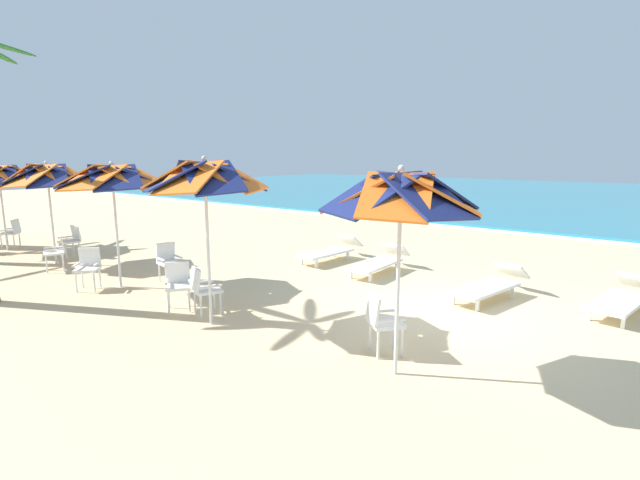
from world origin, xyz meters
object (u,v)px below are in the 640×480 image
beach_umbrella_3 (47,176)px  plastic_chair_7 (12,231)px  sun_lounger_0 (622,298)px  sun_lounger_3 (330,250)px  beach_umbrella_0 (401,196)px  sun_lounger_2 (379,261)px  plastic_chair_3 (88,266)px  sun_lounger_1 (489,285)px  plastic_chair_4 (168,260)px  plastic_chair_5 (71,239)px  plastic_chair_0 (382,320)px  beach_umbrella_1 (205,179)px  plastic_chair_2 (178,283)px  beach_umbrella_2 (112,178)px  plastic_chair_6 (57,250)px  plastic_chair_1 (203,288)px

beach_umbrella_3 → plastic_chair_7: size_ratio=3.04×
sun_lounger_0 → sun_lounger_3: (-6.59, 0.10, 0.00)m
beach_umbrella_0 → sun_lounger_2: bearing=123.8°
beach_umbrella_0 → plastic_chair_3: 7.22m
beach_umbrella_3 → sun_lounger_1: 10.79m
plastic_chair_4 → plastic_chair_5: (-4.29, -0.19, 0.00)m
plastic_chair_0 → beach_umbrella_3: 9.69m
sun_lounger_0 → beach_umbrella_3: bearing=-158.9°
plastic_chair_0 → beach_umbrella_1: beach_umbrella_1 is taller
beach_umbrella_1 → beach_umbrella_3: size_ratio=1.05×
sun_lounger_2 → plastic_chair_5: bearing=-153.5°
beach_umbrella_3 → plastic_chair_7: 3.74m
beach_umbrella_0 → plastic_chair_2: bearing=-177.5°
beach_umbrella_2 → plastic_chair_4: 2.08m
plastic_chair_3 → sun_lounger_0: 10.33m
plastic_chair_6 → sun_lounger_3: plastic_chair_6 is taller
sun_lounger_1 → sun_lounger_3: (-4.46, 0.73, 0.00)m
plastic_chair_1 → plastic_chair_5: 6.74m
sun_lounger_2 → sun_lounger_3: 1.73m
plastic_chair_7 → plastic_chair_1: bearing=-1.3°
sun_lounger_2 → sun_lounger_3: bearing=169.2°
beach_umbrella_2 → beach_umbrella_3: (-3.38, 0.08, -0.06)m
plastic_chair_7 → beach_umbrella_1: bearing=-2.5°
plastic_chair_2 → sun_lounger_1: 5.92m
plastic_chair_4 → plastic_chair_5: bearing=-177.5°
plastic_chair_1 → sun_lounger_1: 5.44m
plastic_chair_5 → sun_lounger_1: 10.83m
sun_lounger_1 → plastic_chair_0: bearing=-95.2°
plastic_chair_1 → beach_umbrella_0: bearing=1.8°
plastic_chair_2 → beach_umbrella_3: bearing=178.3°
plastic_chair_7 → sun_lounger_2: bearing=22.3°
beach_umbrella_0 → beach_umbrella_1: (-3.29, -0.33, 0.11)m
plastic_chair_6 → plastic_chair_7: size_ratio=1.00×
plastic_chair_4 → sun_lounger_1: size_ratio=0.39×
beach_umbrella_1 → sun_lounger_2: beach_umbrella_1 is taller
plastic_chair_2 → sun_lounger_0: 7.95m
sun_lounger_1 → sun_lounger_2: 2.79m
plastic_chair_0 → plastic_chair_4: same height
beach_umbrella_1 → plastic_chair_7: bearing=177.5°
plastic_chair_0 → sun_lounger_3: 5.94m
plastic_chair_0 → plastic_chair_6: size_ratio=1.00×
sun_lounger_0 → plastic_chair_2: bearing=-143.1°
plastic_chair_5 → sun_lounger_0: 13.05m
sun_lounger_1 → sun_lounger_3: size_ratio=1.02×
plastic_chair_0 → plastic_chair_4: 5.70m
plastic_chair_0 → plastic_chair_3: same height
plastic_chair_2 → plastic_chair_7: same height
plastic_chair_7 → sun_lounger_0: plastic_chair_7 is taller
sun_lounger_1 → sun_lounger_2: size_ratio=1.02×
plastic_chair_3 → sun_lounger_2: (4.05, 4.95, -0.22)m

